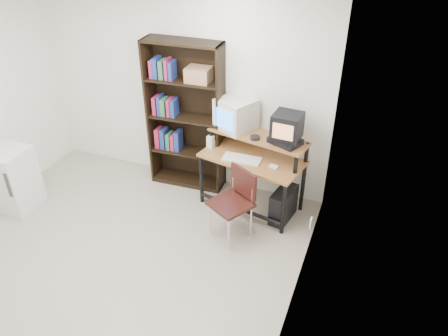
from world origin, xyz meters
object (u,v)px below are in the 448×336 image
(crt_monitor, at_px, (236,114))
(crt_tv, at_px, (287,126))
(computer_desk, at_px, (253,160))
(mini_fridge, at_px, (13,179))
(pc_tower, at_px, (283,205))
(school_chair, at_px, (235,197))
(bookshelf, at_px, (186,115))

(crt_monitor, height_order, crt_tv, crt_monitor)
(computer_desk, xyz_separation_m, mini_fridge, (-2.85, -1.10, -0.28))
(computer_desk, bearing_deg, crt_monitor, 157.92)
(crt_tv, distance_m, pc_tower, 1.01)
(school_chair, bearing_deg, pc_tower, 74.40)
(computer_desk, xyz_separation_m, bookshelf, (-1.01, 0.24, 0.33))
(crt_monitor, height_order, school_chair, crt_monitor)
(crt_monitor, xyz_separation_m, crt_tv, (0.69, -0.16, 0.04))
(computer_desk, distance_m, bookshelf, 1.09)
(mini_fridge, bearing_deg, bookshelf, 35.46)
(school_chair, height_order, mini_fridge, school_chair)
(crt_monitor, xyz_separation_m, bookshelf, (-0.70, 0.03, -0.14))
(computer_desk, relative_size, bookshelf, 0.67)
(crt_tv, height_order, mini_fridge, crt_tv)
(computer_desk, distance_m, crt_monitor, 0.60)
(computer_desk, distance_m, pc_tower, 0.68)
(crt_tv, bearing_deg, crt_monitor, 170.63)
(crt_monitor, bearing_deg, bookshelf, -157.26)
(school_chair, distance_m, mini_fridge, 2.88)
(pc_tower, xyz_separation_m, bookshelf, (-1.47, 0.37, 0.81))
(crt_monitor, distance_m, pc_tower, 1.27)
(crt_monitor, bearing_deg, mini_fridge, -127.48)
(crt_tv, bearing_deg, pc_tower, -63.38)
(crt_monitor, distance_m, bookshelf, 0.72)
(mini_fridge, bearing_deg, crt_tv, 18.89)
(pc_tower, relative_size, mini_fridge, 0.55)
(bookshelf, xyz_separation_m, mini_fridge, (-1.84, -1.34, -0.61))
(computer_desk, height_order, pc_tower, computer_desk)
(computer_desk, relative_size, pc_tower, 3.02)
(crt_monitor, relative_size, mini_fridge, 0.67)
(crt_tv, xyz_separation_m, school_chair, (-0.40, -0.65, -0.68))
(computer_desk, distance_m, school_chair, 0.63)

